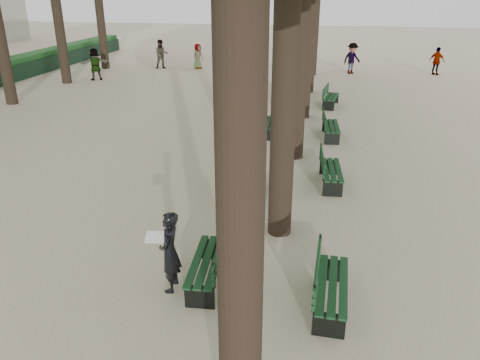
# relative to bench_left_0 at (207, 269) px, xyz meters

# --- Properties ---
(ground) EXTENTS (120.00, 120.00, 0.00)m
(ground) POSITION_rel_bench_left_0_xyz_m (-0.37, -0.85, -0.27)
(ground) COLOR beige
(ground) RESTS_ON ground
(bench_left_0) EXTENTS (0.69, 1.83, 0.92)m
(bench_left_0) POSITION_rel_bench_left_0_xyz_m (0.00, 0.00, 0.00)
(bench_left_0) COLOR black
(bench_left_0) RESTS_ON ground
(bench_left_1) EXTENTS (0.73, 1.84, 0.92)m
(bench_left_1) POSITION_rel_bench_left_0_xyz_m (-0.00, 4.55, 0.00)
(bench_left_1) COLOR black
(bench_left_1) RESTS_ON ground
(bench_left_2) EXTENTS (0.60, 1.81, 0.92)m
(bench_left_2) POSITION_rel_bench_left_0_xyz_m (0.00, 9.51, 0.00)
(bench_left_2) COLOR black
(bench_left_2) RESTS_ON ground
(bench_left_3) EXTENTS (0.73, 1.84, 0.92)m
(bench_left_3) POSITION_rel_bench_left_0_xyz_m (-0.00, 14.88, 0.00)
(bench_left_3) COLOR black
(bench_left_3) RESTS_ON ground
(bench_right_0) EXTENTS (0.63, 1.82, 0.92)m
(bench_right_0) POSITION_rel_bench_left_0_xyz_m (2.27, -0.34, 0.00)
(bench_right_0) COLOR black
(bench_right_0) RESTS_ON ground
(bench_right_1) EXTENTS (0.70, 1.84, 0.92)m
(bench_right_1) POSITION_rel_bench_left_0_xyz_m (2.27, 5.07, 0.00)
(bench_right_1) COLOR black
(bench_right_1) RESTS_ON ground
(bench_right_2) EXTENTS (0.69, 1.83, 0.92)m
(bench_right_2) POSITION_rel_bench_left_0_xyz_m (2.27, 9.43, 0.00)
(bench_right_2) COLOR black
(bench_right_2) RESTS_ON ground
(bench_right_3) EXTENTS (0.80, 1.86, 0.92)m
(bench_right_3) POSITION_rel_bench_left_0_xyz_m (2.27, 14.21, 0.00)
(bench_right_3) COLOR black
(bench_right_3) RESTS_ON ground
(man_with_map) EXTENTS (0.61, 0.64, 1.55)m
(man_with_map) POSITION_rel_bench_left_0_xyz_m (-0.59, -0.32, 0.50)
(man_with_map) COLOR black
(man_with_map) RESTS_ON ground
(pedestrian_e) EXTENTS (1.60, 1.23, 1.81)m
(pedestrian_e) POSITION_rel_bench_left_0_xyz_m (-11.13, 18.31, 0.63)
(pedestrian_e) COLOR #262628
(pedestrian_e) RESTS_ON ground
(pedestrian_d) EXTENTS (0.66, 0.83, 1.59)m
(pedestrian_d) POSITION_rel_bench_left_0_xyz_m (-6.33, 23.17, 0.52)
(pedestrian_d) COLOR #262628
(pedestrian_d) RESTS_ON ground
(pedestrian_a) EXTENTS (0.96, 0.68, 1.84)m
(pedestrian_a) POSITION_rel_bench_left_0_xyz_m (-8.67, 22.76, 0.65)
(pedestrian_a) COLOR #262628
(pedestrian_a) RESTS_ON ground
(pedestrian_c) EXTENTS (0.97, 0.86, 1.66)m
(pedestrian_c) POSITION_rel_bench_left_0_xyz_m (8.57, 23.44, 0.56)
(pedestrian_c) COLOR #262628
(pedestrian_c) RESTS_ON ground
(pedestrian_b) EXTENTS (1.20, 0.98, 1.86)m
(pedestrian_b) POSITION_rel_bench_left_0_xyz_m (3.51, 22.99, 0.66)
(pedestrian_b) COLOR #262628
(pedestrian_b) RESTS_ON ground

